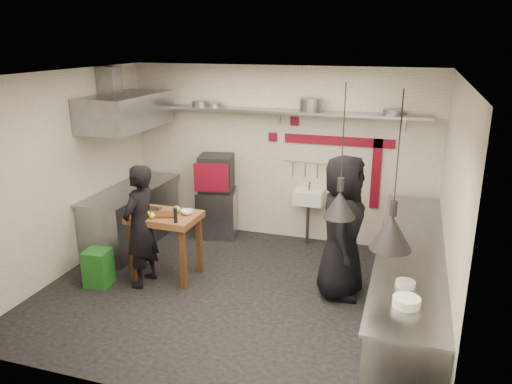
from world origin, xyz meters
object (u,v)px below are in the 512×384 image
(combi_oven, at_px, (216,173))
(prep_table, at_px, (166,245))
(green_bin, at_px, (98,268))
(chef_left, at_px, (140,226))
(oven_stand, at_px, (217,213))
(chef_right, at_px, (342,227))

(combi_oven, xyz_separation_m, prep_table, (-0.10, -1.63, -0.63))
(combi_oven, distance_m, green_bin, 2.47)
(chef_left, bearing_deg, combi_oven, 174.63)
(green_bin, relative_size, chef_left, 0.30)
(oven_stand, distance_m, chef_left, 1.99)
(chef_left, xyz_separation_m, chef_right, (2.57, 0.52, 0.10))
(prep_table, bearing_deg, chef_right, 6.44)
(green_bin, height_order, prep_table, prep_table)
(prep_table, bearing_deg, chef_left, -122.55)
(green_bin, distance_m, prep_table, 0.94)
(combi_oven, xyz_separation_m, chef_right, (2.27, -1.41, -0.16))
(oven_stand, height_order, combi_oven, combi_oven)
(prep_table, bearing_deg, combi_oven, 87.69)
(prep_table, xyz_separation_m, chef_left, (-0.20, -0.30, 0.37))
(oven_stand, relative_size, green_bin, 1.60)
(oven_stand, bearing_deg, chef_right, -43.37)
(oven_stand, distance_m, green_bin, 2.31)
(green_bin, xyz_separation_m, prep_table, (0.76, 0.52, 0.21))
(combi_oven, distance_m, chef_right, 2.68)
(green_bin, height_order, chef_right, chef_right)
(chef_right, bearing_deg, prep_table, 91.44)
(oven_stand, height_order, chef_left, chef_left)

